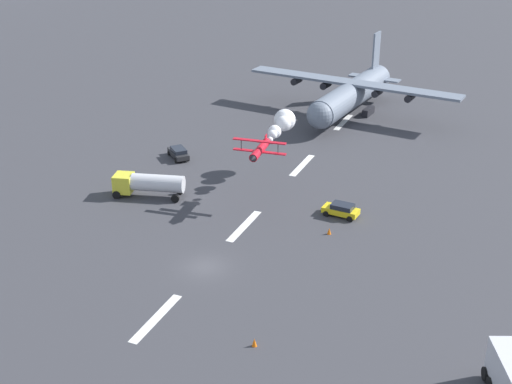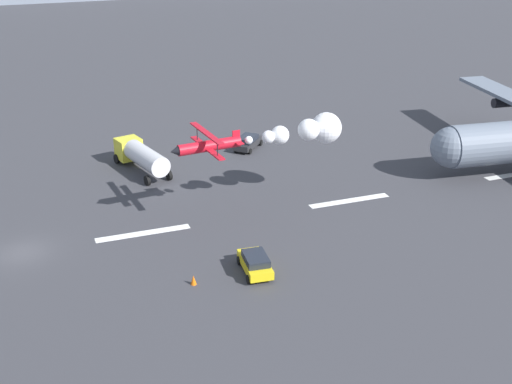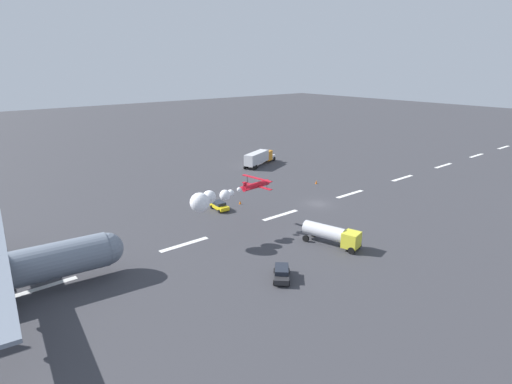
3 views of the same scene
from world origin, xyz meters
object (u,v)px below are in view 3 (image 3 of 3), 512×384
object	(u,v)px
semi_truck_orange	(259,157)
traffic_cone_far	(240,202)
cargo_transport_plane	(7,270)
stunt_biplane_red	(215,197)
traffic_cone_near	(316,182)
fuel_tanker_truck	(332,234)
followme_car_yellow	(219,206)
airport_staff_sedan	(282,273)

from	to	relation	value
semi_truck_orange	traffic_cone_far	distance (m)	31.74
cargo_transport_plane	stunt_biplane_red	xyz separation A→B (m)	(-27.24, 1.37, 3.27)
traffic_cone_far	cargo_transport_plane	bearing A→B (deg)	13.41
traffic_cone_near	traffic_cone_far	xyz separation A→B (m)	(21.61, 0.30, 0.00)
fuel_tanker_truck	followme_car_yellow	bearing A→B (deg)	-80.17
traffic_cone_far	airport_staff_sedan	bearing A→B (deg)	62.78
airport_staff_sedan	traffic_cone_far	world-z (taller)	airport_staff_sedan
traffic_cone_near	stunt_biplane_red	bearing A→B (deg)	18.04
fuel_tanker_truck	traffic_cone_near	world-z (taller)	fuel_tanker_truck
fuel_tanker_truck	followme_car_yellow	distance (m)	23.56
traffic_cone_far	stunt_biplane_red	bearing A→B (deg)	40.26
fuel_tanker_truck	airport_staff_sedan	world-z (taller)	fuel_tanker_truck
stunt_biplane_red	fuel_tanker_truck	distance (m)	18.02
fuel_tanker_truck	traffic_cone_near	xyz separation A→B (m)	(-22.43, -23.60, -1.36)
traffic_cone_near	traffic_cone_far	distance (m)	21.61
cargo_transport_plane	fuel_tanker_truck	distance (m)	41.71
fuel_tanker_truck	traffic_cone_near	size ratio (longest dim) A/B	11.89
cargo_transport_plane	fuel_tanker_truck	xyz separation A→B (m)	(-39.34, 13.73, -1.79)
cargo_transport_plane	stunt_biplane_red	world-z (taller)	cargo_transport_plane
cargo_transport_plane	traffic_cone_far	world-z (taller)	cargo_transport_plane
stunt_biplane_red	traffic_cone_far	size ratio (longest dim) A/B	21.84
cargo_transport_plane	traffic_cone_far	distance (m)	41.41
stunt_biplane_red	traffic_cone_near	world-z (taller)	stunt_biplane_red
cargo_transport_plane	followme_car_yellow	size ratio (longest dim) A/B	8.32
semi_truck_orange	airport_staff_sedan	bearing A→B (deg)	52.73
semi_truck_orange	traffic_cone_far	xyz separation A→B (m)	(23.01, 21.80, -1.73)
stunt_biplane_red	airport_staff_sedan	distance (m)	16.21
fuel_tanker_truck	traffic_cone_far	bearing A→B (deg)	-92.02
stunt_biplane_red	followme_car_yellow	world-z (taller)	stunt_biplane_red
fuel_tanker_truck	airport_staff_sedan	size ratio (longest dim) A/B	2.00
stunt_biplane_red	airport_staff_sedan	xyz separation A→B (m)	(0.45, 15.06, -5.98)
fuel_tanker_truck	stunt_biplane_red	bearing A→B (deg)	-45.58
followme_car_yellow	traffic_cone_far	size ratio (longest dim) A/B	5.70
cargo_transport_plane	semi_truck_orange	bearing A→B (deg)	-153.59
cargo_transport_plane	airport_staff_sedan	xyz separation A→B (m)	(-26.79, 16.43, -2.72)
traffic_cone_near	fuel_tanker_truck	bearing A→B (deg)	46.46
stunt_biplane_red	followme_car_yellow	bearing A→B (deg)	-126.71
airport_staff_sedan	stunt_biplane_red	bearing A→B (deg)	-91.71
cargo_transport_plane	traffic_cone_far	size ratio (longest dim) A/B	47.48
semi_truck_orange	traffic_cone_far	bearing A→B (deg)	43.46
cargo_transport_plane	airport_staff_sedan	world-z (taller)	cargo_transport_plane
semi_truck_orange	traffic_cone_near	distance (m)	21.62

